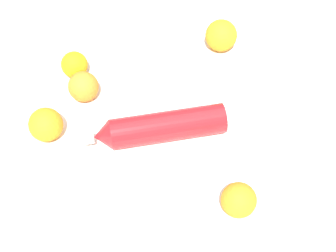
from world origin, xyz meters
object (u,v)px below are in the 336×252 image
(water_bottle, at_px, (159,127))
(orange_4, at_px, (221,35))
(orange_1, at_px, (46,125))
(orange_0, at_px, (239,200))
(orange_2, at_px, (74,65))
(orange_3, at_px, (83,87))

(water_bottle, height_order, orange_4, orange_4)
(water_bottle, distance_m, orange_1, 0.25)
(orange_0, relative_size, orange_4, 0.88)
(orange_0, height_order, orange_2, orange_0)
(orange_3, relative_size, orange_4, 0.88)
(water_bottle, relative_size, orange_2, 4.85)
(orange_0, xyz_separation_m, orange_3, (-0.20, 0.41, 0.00))
(water_bottle, bearing_deg, orange_4, -129.01)
(orange_1, relative_size, orange_4, 0.94)
(orange_4, bearing_deg, orange_3, -174.98)
(water_bottle, xyz_separation_m, orange_3, (-0.12, 0.18, 0.00))
(orange_2, distance_m, orange_3, 0.08)
(orange_0, bearing_deg, orange_3, 116.15)
(water_bottle, height_order, orange_1, orange_1)
(water_bottle, xyz_separation_m, orange_4, (0.25, 0.21, 0.01))
(water_bottle, height_order, orange_0, orange_0)
(orange_0, relative_size, orange_2, 1.10)
(orange_0, xyz_separation_m, orange_4, (0.17, 0.44, 0.00))
(orange_1, height_order, orange_4, orange_4)
(orange_0, bearing_deg, water_bottle, 109.04)
(orange_3, bearing_deg, orange_1, -143.86)
(water_bottle, bearing_deg, orange_3, -44.41)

